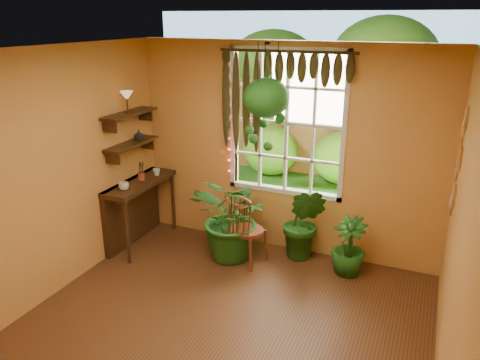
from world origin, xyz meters
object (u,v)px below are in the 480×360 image
object	(u,v)px
counter_ledge	(135,204)
windsor_chair	(246,240)
potted_plant_left	(234,218)
potted_plant_mid	(304,223)
hanging_basket	(266,104)

from	to	relation	value
counter_ledge	windsor_chair	distance (m)	1.64
potted_plant_left	counter_ledge	bearing A→B (deg)	-176.70
windsor_chair	potted_plant_mid	size ratio (longest dim) A/B	1.13
windsor_chair	hanging_basket	distance (m)	1.70
windsor_chair	potted_plant_mid	distance (m)	0.77
potted_plant_mid	hanging_basket	bearing A→B (deg)	-170.43
windsor_chair	counter_ledge	bearing A→B (deg)	-166.81
potted_plant_left	windsor_chair	bearing A→B (deg)	-15.65
windsor_chair	potted_plant_left	xyz separation A→B (m)	(-0.18, 0.05, 0.24)
counter_ledge	potted_plant_mid	xyz separation A→B (m)	(2.25, 0.44, -0.06)
counter_ledge	potted_plant_left	size ratio (longest dim) A/B	1.06
potted_plant_left	hanging_basket	xyz separation A→B (m)	(0.30, 0.27, 1.42)
counter_ledge	windsor_chair	world-z (taller)	windsor_chair
potted_plant_left	hanging_basket	world-z (taller)	hanging_basket
windsor_chair	potted_plant_left	distance (m)	0.31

